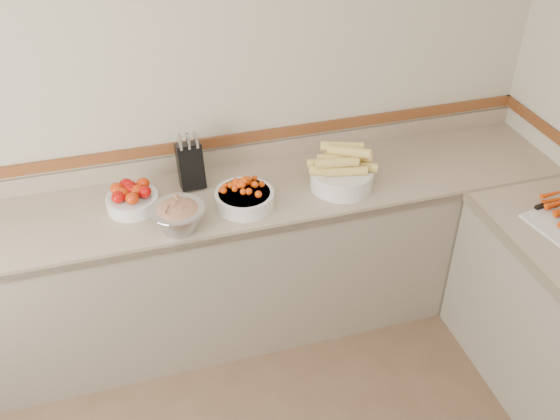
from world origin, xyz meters
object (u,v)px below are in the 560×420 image
object	(u,v)px
tomato_bowl	(132,198)
corn_bowl	(342,172)
cherry_tomato_bowl	(244,196)
rhubarb_bowl	(178,216)
knife_block	(190,165)

from	to	relation	value
tomato_bowl	corn_bowl	distance (m)	1.08
corn_bowl	cherry_tomato_bowl	bearing A→B (deg)	-177.25
corn_bowl	rhubarb_bowl	distance (m)	0.89
knife_block	tomato_bowl	bearing A→B (deg)	-159.71
knife_block	rhubarb_bowl	bearing A→B (deg)	-108.96
knife_block	corn_bowl	xyz separation A→B (m)	(0.75, -0.23, -0.04)
knife_block	cherry_tomato_bowl	distance (m)	0.35
tomato_bowl	cherry_tomato_bowl	distance (m)	0.56
corn_bowl	rhubarb_bowl	bearing A→B (deg)	-171.50
knife_block	rhubarb_bowl	size ratio (longest dim) A/B	1.17
rhubarb_bowl	knife_block	bearing A→B (deg)	71.04
knife_block	rhubarb_bowl	xyz separation A→B (m)	(-0.13, -0.36, -0.05)
knife_block	cherry_tomato_bowl	world-z (taller)	knife_block
corn_bowl	knife_block	bearing A→B (deg)	162.87
knife_block	tomato_bowl	world-z (taller)	knife_block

